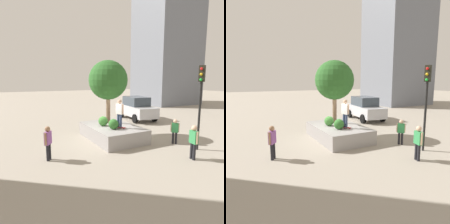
# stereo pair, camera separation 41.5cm
# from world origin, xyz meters

# --- Properties ---
(ground_plane) EXTENTS (120.00, 120.00, 0.00)m
(ground_plane) POSITION_xyz_m (0.00, 0.00, 0.00)
(ground_plane) COLOR #9E9384
(planter_ledge) EXTENTS (4.48, 2.87, 0.87)m
(planter_ledge) POSITION_xyz_m (-0.13, 0.36, 0.44)
(planter_ledge) COLOR gray
(planter_ledge) RESTS_ON ground
(plaza_tree) EXTENTS (2.63, 2.63, 4.24)m
(plaza_tree) POSITION_xyz_m (-0.97, 0.52, 3.79)
(plaza_tree) COLOR brown
(plaza_tree) RESTS_ON planter_ledge
(boxwood_shrub) EXTENTS (0.62, 0.62, 0.62)m
(boxwood_shrub) POSITION_xyz_m (0.74, -0.02, 1.18)
(boxwood_shrub) COLOR #2D6628
(boxwood_shrub) RESTS_ON planter_ledge
(hedge_clump) EXTENTS (0.63, 0.63, 0.63)m
(hedge_clump) POSITION_xyz_m (-0.37, -0.16, 1.19)
(hedge_clump) COLOR #3D7A33
(hedge_clump) RESTS_ON planter_ledge
(skateboard) EXTENTS (0.79, 0.61, 0.07)m
(skateboard) POSITION_xyz_m (0.71, 0.42, 0.93)
(skateboard) COLOR #A51E1E
(skateboard) RESTS_ON planter_ledge
(skateboarder) EXTENTS (0.54, 0.35, 1.70)m
(skateboarder) POSITION_xyz_m (0.71, 0.42, 1.93)
(skateboarder) COLOR navy
(skateboarder) RESTS_ON skateboard
(sedan_parked) EXTENTS (4.94, 2.69, 2.20)m
(sedan_parked) POSITION_xyz_m (-4.87, 5.67, 1.11)
(sedan_parked) COLOR #B7B7BC
(sedan_parked) RESTS_ON ground
(traffic_light_corner) EXTENTS (0.35, 0.37, 4.57)m
(traffic_light_corner) POSITION_xyz_m (3.98, 3.49, 3.11)
(traffic_light_corner) COLOR black
(traffic_light_corner) RESTS_ON ground
(bystander_watching) EXTENTS (0.40, 0.41, 1.51)m
(bystander_watching) POSITION_xyz_m (2.61, 3.15, 0.87)
(bystander_watching) COLOR black
(bystander_watching) RESTS_ON ground
(pedestrian_crossing) EXTENTS (0.56, 0.28, 1.68)m
(pedestrian_crossing) POSITION_xyz_m (4.82, 2.13, 0.97)
(pedestrian_crossing) COLOR black
(pedestrian_crossing) RESTS_ON ground
(passerby_with_bag) EXTENTS (0.47, 0.42, 1.67)m
(passerby_with_bag) POSITION_xyz_m (1.61, -4.04, 0.96)
(passerby_with_bag) COLOR black
(passerby_with_bag) RESTS_ON ground
(office_tower_glass) EXTENTS (7.85, 8.36, 29.49)m
(office_tower_glass) POSITION_xyz_m (-14.00, 17.70, 14.75)
(office_tower_glass) COLOR slate
(office_tower_glass) RESTS_ON ground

